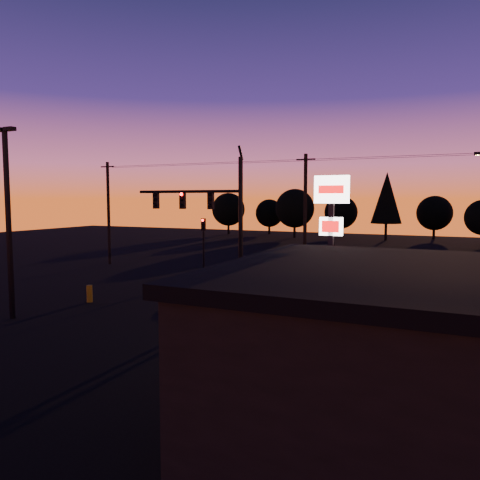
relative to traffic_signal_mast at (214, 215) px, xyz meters
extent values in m
plane|color=black|center=(0.10, -3.99, -4.94)|extent=(120.00, 120.00, 0.00)
cube|color=beige|center=(0.60, -2.99, -4.93)|extent=(0.35, 2.20, 0.01)
cube|color=beige|center=(0.60, -1.59, -4.93)|extent=(1.20, 1.20, 0.01)
cylinder|color=black|center=(1.60, 0.01, -0.94)|extent=(0.24, 0.24, 8.00)
cylinder|color=black|center=(1.60, 0.01, 3.26)|extent=(0.14, 0.52, 0.76)
cylinder|color=black|center=(-1.65, 0.01, 1.26)|extent=(6.50, 0.16, 0.16)
cube|color=black|center=(-0.20, 0.01, 0.76)|extent=(0.32, 0.22, 0.95)
sphere|color=black|center=(-0.20, -0.12, 1.11)|extent=(0.18, 0.18, 0.18)
sphere|color=black|center=(-0.20, -0.12, 0.81)|extent=(0.18, 0.18, 0.18)
sphere|color=black|center=(-0.20, -0.12, 0.51)|extent=(0.18, 0.18, 0.18)
cube|color=black|center=(-2.00, 0.01, 0.76)|extent=(0.32, 0.22, 0.95)
sphere|color=#FF0705|center=(-2.00, -0.12, 1.11)|extent=(0.18, 0.18, 0.18)
sphere|color=black|center=(-2.00, -0.12, 0.81)|extent=(0.18, 0.18, 0.18)
sphere|color=black|center=(-2.00, -0.12, 0.51)|extent=(0.18, 0.18, 0.18)
cube|color=black|center=(-3.80, 0.01, 0.76)|extent=(0.32, 0.22, 0.95)
sphere|color=black|center=(-3.80, -0.12, 1.11)|extent=(0.18, 0.18, 0.18)
sphere|color=black|center=(-3.80, -0.12, 0.81)|extent=(0.18, 0.18, 0.18)
sphere|color=black|center=(-3.80, -0.12, 0.51)|extent=(0.18, 0.18, 0.18)
cube|color=black|center=(1.78, 0.01, -2.34)|extent=(0.22, 0.18, 0.28)
cylinder|color=black|center=(-4.90, 7.51, -3.14)|extent=(0.14, 0.14, 3.60)
cube|color=black|center=(-4.90, 7.51, -1.04)|extent=(0.30, 0.20, 0.90)
sphere|color=#FF0705|center=(-4.90, 7.39, -0.72)|extent=(0.18, 0.18, 0.18)
sphere|color=black|center=(-4.90, 7.39, -1.00)|extent=(0.18, 0.18, 0.18)
sphere|color=black|center=(-4.90, 7.39, -1.28)|extent=(0.18, 0.18, 0.18)
cube|color=black|center=(-7.40, -6.99, -0.44)|extent=(0.18, 0.18, 9.00)
cube|color=black|center=(-7.05, -6.99, 4.11)|extent=(0.55, 0.30, 0.18)
cube|color=black|center=(7.10, -2.49, -1.74)|extent=(0.22, 0.22, 6.40)
cube|color=white|center=(7.10, -2.49, 1.26)|extent=(1.50, 0.25, 1.20)
cube|color=red|center=(7.10, -2.63, 1.26)|extent=(1.10, 0.02, 0.35)
cube|color=white|center=(7.10, -2.49, -0.34)|extent=(1.00, 0.22, 0.80)
cube|color=red|center=(7.10, -2.62, -0.34)|extent=(0.75, 0.02, 0.50)
cube|color=black|center=(12.90, 1.51, 2.91)|extent=(0.50, 0.22, 0.14)
plane|color=#FFB759|center=(12.90, 1.51, 2.83)|extent=(0.35, 0.35, 0.00)
cylinder|color=black|center=(-15.90, 10.01, -0.44)|extent=(0.26, 0.26, 9.00)
cube|color=black|center=(-15.90, 10.01, 3.66)|extent=(1.40, 0.10, 0.10)
cylinder|color=black|center=(2.10, 10.01, -0.44)|extent=(0.26, 0.26, 9.00)
cube|color=black|center=(2.10, 10.01, 3.66)|extent=(1.40, 0.10, 0.10)
cylinder|color=black|center=(-6.90, 9.41, 3.61)|extent=(18.00, 0.02, 0.02)
cylinder|color=black|center=(-6.90, 10.01, 3.66)|extent=(18.00, 0.02, 0.02)
cylinder|color=black|center=(-6.90, 10.61, 3.61)|extent=(18.00, 0.02, 0.02)
cylinder|color=black|center=(11.10, 9.41, 3.61)|extent=(18.00, 0.02, 0.02)
cylinder|color=black|center=(11.10, 10.01, 3.66)|extent=(18.00, 0.02, 0.02)
cylinder|color=black|center=(11.10, 10.61, 3.61)|extent=(18.00, 0.02, 0.02)
cube|color=black|center=(9.10, -7.47, -3.54)|extent=(2.20, 0.05, 1.60)
cube|color=black|center=(12.10, -7.47, -3.54)|extent=(2.20, 0.05, 1.60)
cylinder|color=#C29210|center=(-6.52, -2.67, -4.46)|extent=(0.32, 0.32, 0.96)
cylinder|color=black|center=(-21.90, 46.01, -4.12)|extent=(0.36, 0.36, 1.62)
sphere|color=black|center=(-21.90, 46.01, -0.87)|extent=(5.36, 5.36, 5.36)
cylinder|color=black|center=(-15.90, 49.01, -4.25)|extent=(0.36, 0.36, 1.38)
sphere|color=black|center=(-15.90, 49.01, -1.50)|extent=(4.54, 4.54, 4.54)
cylinder|color=black|center=(-9.90, 44.01, -4.06)|extent=(0.36, 0.36, 1.75)
sphere|color=black|center=(-9.90, 44.01, -0.56)|extent=(5.77, 5.78, 5.78)
cylinder|color=black|center=(-3.90, 48.01, -4.19)|extent=(0.36, 0.36, 1.50)
sphere|color=black|center=(-3.90, 48.01, -1.19)|extent=(4.95, 4.95, 4.95)
cylinder|color=black|center=(3.10, 45.01, -3.75)|extent=(0.36, 0.36, 2.38)
cone|color=black|center=(3.10, 45.01, 1.00)|extent=(4.18, 4.18, 7.12)
cylinder|color=black|center=(9.10, 50.01, -4.19)|extent=(0.36, 0.36, 1.50)
sphere|color=black|center=(9.10, 50.01, -1.19)|extent=(4.95, 4.95, 4.95)
imported|color=black|center=(-0.14, 4.23, -4.21)|extent=(4.64, 2.83, 1.44)
imported|color=black|center=(3.91, 3.62, -4.21)|extent=(5.30, 2.88, 1.46)
imported|color=black|center=(11.82, -7.00, -4.18)|extent=(4.77, 5.98, 1.51)
camera|label=1|loc=(12.06, -22.56, 0.86)|focal=35.00mm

